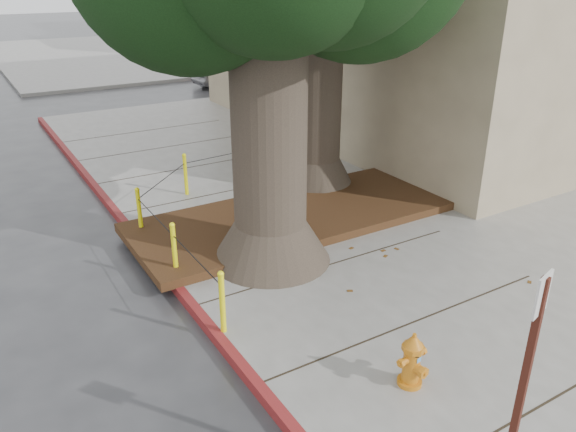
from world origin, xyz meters
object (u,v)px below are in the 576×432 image
signpost (522,391)px  fire_hydrant (412,360)px  car_silver (230,72)px  car_red (251,69)px

signpost → fire_hydrant: bearing=57.8°
car_silver → car_red: bearing=-92.5°
car_silver → car_red: (1.09, 0.06, 0.02)m
fire_hydrant → car_silver: (6.85, 19.12, 0.08)m
signpost → car_red: bearing=52.7°
fire_hydrant → car_red: bearing=61.6°
car_silver → car_red: 1.10m
fire_hydrant → car_red: car_red is taller
fire_hydrant → car_silver: size_ratio=0.21×
signpost → car_red: size_ratio=0.69×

